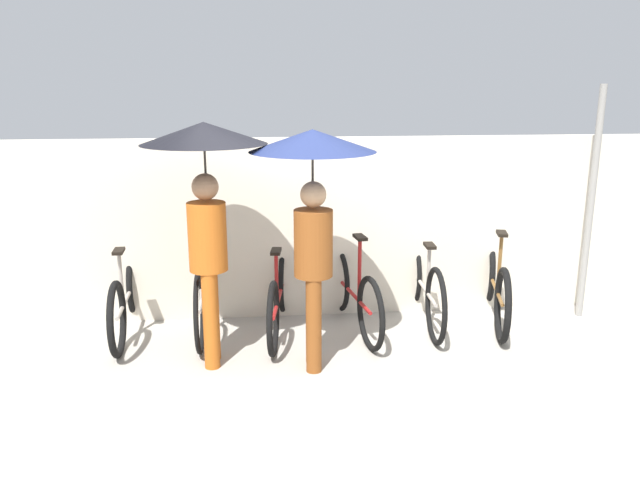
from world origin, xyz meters
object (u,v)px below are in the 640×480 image
object	(u,v)px
parked_bicycle_0	(126,297)
parked_bicycle_4	(423,285)
parked_bicycle_1	(203,292)
parked_bicycle_3	(353,293)
parked_bicycle_2	(279,295)
parked_bicycle_5	(495,285)
pedestrian_center	(313,181)
pedestrian_leading	(205,174)

from	to	relation	value
parked_bicycle_0	parked_bicycle_4	world-z (taller)	parked_bicycle_4
parked_bicycle_1	parked_bicycle_3	bearing A→B (deg)	-94.19
parked_bicycle_2	parked_bicycle_5	world-z (taller)	parked_bicycle_2
parked_bicycle_1	pedestrian_center	size ratio (longest dim) A/B	0.87
parked_bicycle_0	parked_bicycle_4	bearing A→B (deg)	-92.15
parked_bicycle_2	pedestrian_leading	world-z (taller)	pedestrian_leading
parked_bicycle_5	pedestrian_leading	size ratio (longest dim) A/B	0.86
parked_bicycle_0	parked_bicycle_4	size ratio (longest dim) A/B	0.96
parked_bicycle_1	pedestrian_leading	xyz separation A→B (m)	(0.13, -0.66, 1.24)
parked_bicycle_0	pedestrian_center	size ratio (longest dim) A/B	0.87
parked_bicycle_0	pedestrian_center	world-z (taller)	pedestrian_center
parked_bicycle_0	parked_bicycle_1	distance (m)	0.73
parked_bicycle_0	parked_bicycle_3	bearing A→B (deg)	-94.79
parked_bicycle_4	pedestrian_center	bearing A→B (deg)	128.01
parked_bicycle_1	parked_bicycle_4	world-z (taller)	parked_bicycle_4
pedestrian_leading	pedestrian_center	distance (m)	0.89
parked_bicycle_5	pedestrian_center	bearing A→B (deg)	126.33
parked_bicycle_0	parked_bicycle_2	xyz separation A→B (m)	(1.46, -0.09, -0.00)
parked_bicycle_3	parked_bicycle_1	bearing A→B (deg)	78.00
parked_bicycle_0	parked_bicycle_2	bearing A→B (deg)	-95.89
parked_bicycle_4	pedestrian_center	size ratio (longest dim) A/B	0.90
parked_bicycle_3	parked_bicycle_4	xyz separation A→B (m)	(0.73, 0.10, 0.02)
parked_bicycle_4	parked_bicycle_5	distance (m)	0.73
parked_bicycle_2	parked_bicycle_3	xyz separation A→B (m)	(0.73, -0.00, 0.00)
parked_bicycle_5	pedestrian_leading	xyz separation A→B (m)	(-2.80, -0.64, 1.26)
parked_bicycle_1	pedestrian_leading	bearing A→B (deg)	-169.74
parked_bicycle_2	parked_bicycle_4	xyz separation A→B (m)	(1.46, 0.10, 0.02)
parked_bicycle_3	parked_bicycle_5	bearing A→B (deg)	-96.00
parked_bicycle_0	parked_bicycle_1	size ratio (longest dim) A/B	1.00
pedestrian_leading	parked_bicycle_5	bearing A→B (deg)	11.94
pedestrian_leading	parked_bicycle_4	bearing A→B (deg)	17.24
parked_bicycle_2	parked_bicycle_1	bearing A→B (deg)	90.66
parked_bicycle_0	parked_bicycle_2	distance (m)	1.47
parked_bicycle_4	parked_bicycle_5	size ratio (longest dim) A/B	1.02
parked_bicycle_3	parked_bicycle_5	xyz separation A→B (m)	(1.46, 0.06, 0.01)
parked_bicycle_2	pedestrian_center	size ratio (longest dim) A/B	0.88
parked_bicycle_3	pedestrian_leading	bearing A→B (deg)	104.83
parked_bicycle_1	parked_bicycle_5	bearing A→B (deg)	-91.19
pedestrian_leading	parked_bicycle_0	bearing A→B (deg)	141.18
parked_bicycle_2	pedestrian_center	bearing A→B (deg)	-152.58
parked_bicycle_2	parked_bicycle_3	distance (m)	0.73
pedestrian_leading	pedestrian_center	bearing A→B (deg)	-11.21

